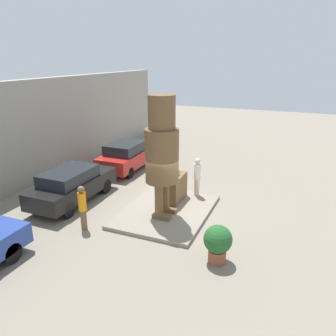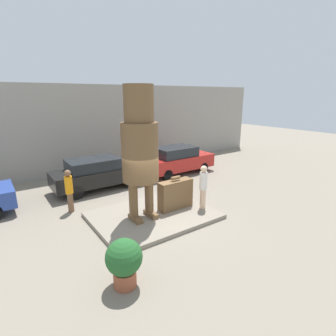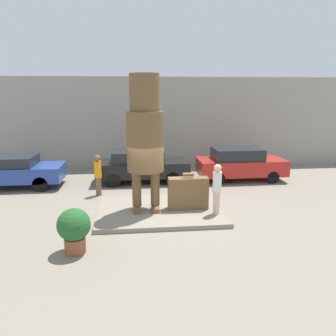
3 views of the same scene
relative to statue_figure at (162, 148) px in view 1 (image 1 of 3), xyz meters
name	(u,v)px [view 1 (image 1 of 3)]	position (x,y,z in m)	size (l,w,h in m)	color
ground_plane	(167,213)	(0.51, 0.02, -2.95)	(60.00, 60.00, 0.00)	gray
pedestal	(167,211)	(0.51, 0.02, -2.88)	(4.51, 3.42, 0.16)	gray
building_backdrop	(17,136)	(0.51, 7.84, -0.36)	(28.00, 0.60, 5.19)	gray
statue_figure	(162,148)	(0.00, 0.00, 0.00)	(1.29, 1.29, 4.79)	brown
giant_suitcase	(177,188)	(1.53, -0.05, -2.21)	(1.45, 0.44, 1.35)	brown
tourist	(197,175)	(2.43, -0.68, -1.83)	(0.30, 0.30, 1.78)	beige
parked_car_black	(72,184)	(-0.05, 4.34, -2.12)	(4.47, 1.75, 1.57)	black
parked_car_red	(128,155)	(4.89, 4.28, -2.11)	(4.32, 1.82, 1.62)	#B2231E
planter_pot	(218,242)	(-2.07, -2.79, -2.23)	(0.91, 0.91, 1.27)	brown
worker_hivis	(83,206)	(-1.94, 2.39, -1.99)	(0.30, 0.30, 1.76)	brown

